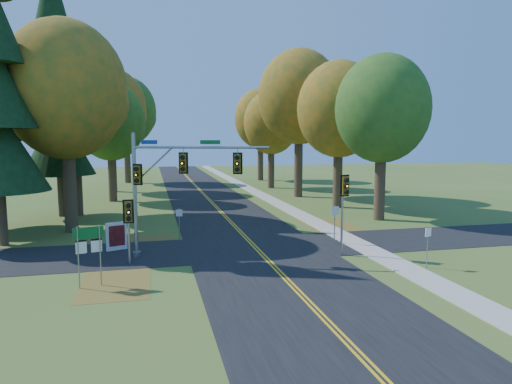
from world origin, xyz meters
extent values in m
plane|color=#3C5F21|center=(0.00, 0.00, 0.00)|extent=(160.00, 160.00, 0.00)
cube|color=black|center=(0.00, 0.00, 0.01)|extent=(8.00, 160.00, 0.02)
cube|color=black|center=(0.00, 2.00, 0.01)|extent=(60.00, 6.00, 0.02)
cube|color=gold|center=(-0.10, 0.00, 0.03)|extent=(0.10, 160.00, 0.01)
cube|color=gold|center=(0.10, 0.00, 0.03)|extent=(0.10, 160.00, 0.01)
cube|color=#9E998E|center=(6.20, 0.00, 0.03)|extent=(1.60, 160.00, 0.06)
cube|color=brown|center=(-6.50, 4.00, 0.01)|extent=(4.00, 6.00, 0.00)
cube|color=brown|center=(6.80, 6.00, 0.01)|extent=(3.50, 8.00, 0.00)
cube|color=brown|center=(-7.50, -3.00, 0.01)|extent=(3.00, 5.00, 0.00)
cylinder|color=#38281C|center=(-11.20, 9.30, 3.38)|extent=(0.86, 0.86, 6.75)
ellipsoid|color=#B76718|center=(-11.20, 9.30, 9.55)|extent=(8.00, 8.00, 9.20)
sphere|color=#B76718|center=(-9.60, 10.50, 8.75)|extent=(4.80, 4.80, 4.80)
sphere|color=#B76718|center=(-12.60, 8.50, 10.35)|extent=(4.40, 4.40, 4.40)
cylinder|color=#38281C|center=(11.50, 8.70, 3.04)|extent=(0.83, 0.83, 6.08)
ellipsoid|color=#436A20|center=(11.50, 8.70, 8.60)|extent=(7.20, 7.20, 8.28)
sphere|color=#436A20|center=(12.94, 9.78, 7.88)|extent=(4.32, 4.32, 4.32)
sphere|color=#436A20|center=(10.24, 7.98, 9.32)|extent=(3.96, 3.96, 3.96)
cylinder|color=#38281C|center=(-11.80, 16.20, 3.71)|extent=(0.89, 0.89, 7.42)
ellipsoid|color=#B76718|center=(-11.80, 16.20, 10.43)|extent=(8.60, 8.60, 9.89)
sphere|color=#B76718|center=(-10.08, 17.49, 9.57)|extent=(5.16, 5.16, 5.16)
sphere|color=#B76718|center=(-13.30, 15.34, 11.29)|extent=(4.73, 4.73, 4.73)
cylinder|color=#38281C|center=(10.90, 15.50, 3.15)|extent=(0.84, 0.84, 6.30)
ellipsoid|color=#B76718|center=(10.90, 15.50, 8.96)|extent=(7.60, 7.60, 8.74)
sphere|color=#B76718|center=(12.42, 16.64, 8.20)|extent=(4.56, 4.56, 4.56)
sphere|color=#B76718|center=(9.57, 14.74, 9.72)|extent=(4.18, 4.18, 4.18)
cylinder|color=#38281C|center=(-9.60, 24.40, 2.81)|extent=(0.81, 0.81, 5.62)
ellipsoid|color=#436A20|center=(-9.60, 24.40, 8.00)|extent=(6.80, 6.80, 7.82)
sphere|color=#436A20|center=(-8.24, 25.42, 7.33)|extent=(4.08, 4.08, 4.08)
sphere|color=#436A20|center=(-10.79, 23.72, 8.69)|extent=(3.74, 3.74, 3.74)
cylinder|color=#38281C|center=(9.80, 23.60, 3.83)|extent=(0.90, 0.90, 7.65)
ellipsoid|color=#B76718|center=(9.80, 23.60, 10.73)|extent=(8.80, 8.80, 10.12)
sphere|color=#B76718|center=(11.56, 24.92, 9.85)|extent=(5.28, 5.28, 5.28)
sphere|color=#B76718|center=(8.26, 22.72, 11.61)|extent=(4.84, 4.84, 4.84)
cylinder|color=#38281C|center=(-10.20, 33.10, 3.49)|extent=(0.87, 0.87, 6.98)
ellipsoid|color=#B76718|center=(-10.20, 33.10, 9.85)|extent=(8.20, 8.20, 9.43)
sphere|color=#B76718|center=(-8.56, 34.33, 9.03)|extent=(4.92, 4.92, 4.92)
sphere|color=#B76718|center=(-11.63, 32.28, 10.67)|extent=(4.51, 4.51, 4.51)
cylinder|color=#38281C|center=(9.20, 32.80, 2.93)|extent=(0.82, 0.82, 5.85)
ellipsoid|color=#B76718|center=(9.20, 32.80, 8.30)|extent=(7.00, 7.00, 8.05)
sphere|color=#B76718|center=(10.60, 33.85, 7.60)|extent=(4.20, 4.20, 4.20)
sphere|color=#B76718|center=(7.97, 32.10, 9.00)|extent=(3.85, 3.85, 3.85)
cylinder|color=#38281C|center=(-9.00, 44.00, 3.60)|extent=(0.88, 0.88, 7.20)
ellipsoid|color=#436A20|center=(-9.00, 44.00, 10.14)|extent=(8.40, 8.40, 9.66)
sphere|color=#436A20|center=(-7.32, 45.26, 9.30)|extent=(5.04, 5.04, 5.04)
sphere|color=#436A20|center=(-10.47, 43.16, 10.98)|extent=(4.62, 4.62, 4.62)
cylinder|color=#38281C|center=(10.40, 43.50, 3.26)|extent=(0.85, 0.85, 6.53)
ellipsoid|color=#B76718|center=(10.40, 43.50, 9.26)|extent=(7.80, 7.80, 8.97)
sphere|color=#B76718|center=(11.96, 44.67, 8.47)|extent=(4.68, 4.68, 4.68)
sphere|color=#B76718|center=(9.04, 42.72, 10.04)|extent=(4.29, 4.29, 4.29)
cylinder|color=#38281C|center=(-14.50, 6.00, 1.62)|extent=(0.50, 0.50, 3.24)
cylinder|color=#38281C|center=(-16.00, 11.00, 1.44)|extent=(0.50, 0.50, 2.88)
cylinder|color=#38281C|center=(-13.00, 16.00, 1.71)|extent=(0.50, 0.50, 3.42)
cone|color=black|center=(-13.00, 16.00, 6.15)|extent=(5.60, 5.60, 5.45)
cone|color=black|center=(-13.00, 16.00, 10.04)|extent=(4.57, 4.57, 5.45)
cone|color=black|center=(-13.00, 16.00, 13.94)|extent=(3.55, 3.55, 5.45)
cylinder|color=gray|center=(-6.69, 1.39, 3.33)|extent=(0.21, 0.21, 6.65)
cylinder|color=gray|center=(-6.69, 1.39, 0.14)|extent=(0.42, 0.42, 0.29)
cylinder|color=gray|center=(-3.32, 0.24, 5.89)|extent=(6.79, 2.42, 0.13)
cylinder|color=gray|center=(-5.70, 1.05, 4.94)|extent=(2.06, 0.77, 1.96)
cylinder|color=gray|center=(-4.17, 0.53, 5.72)|extent=(0.04, 0.04, 0.34)
cube|color=#72590C|center=(-4.17, 0.53, 5.07)|extent=(0.40, 0.37, 0.95)
cube|color=black|center=(-4.17, 0.53, 5.07)|extent=(0.48, 0.19, 1.12)
sphere|color=orange|center=(-4.24, 0.33, 5.07)|extent=(0.17, 0.17, 0.17)
cylinder|color=black|center=(-4.24, 0.33, 5.38)|extent=(0.26, 0.22, 0.23)
cylinder|color=black|center=(-4.24, 0.33, 5.07)|extent=(0.26, 0.22, 0.23)
cylinder|color=black|center=(-4.24, 0.33, 4.77)|extent=(0.26, 0.22, 0.23)
cylinder|color=gray|center=(-1.47, -0.38, 5.72)|extent=(0.04, 0.04, 0.34)
cube|color=#72590C|center=(-1.47, -0.38, 5.07)|extent=(0.40, 0.37, 0.95)
cube|color=black|center=(-1.47, -0.38, 5.07)|extent=(0.48, 0.19, 1.12)
sphere|color=orange|center=(-1.54, -0.59, 5.07)|extent=(0.17, 0.17, 0.17)
cylinder|color=black|center=(-1.54, -0.59, 5.38)|extent=(0.26, 0.22, 0.23)
cylinder|color=black|center=(-1.54, -0.59, 5.07)|extent=(0.26, 0.22, 0.23)
cylinder|color=black|center=(-1.54, -0.59, 4.77)|extent=(0.26, 0.22, 0.23)
cube|color=#72590C|center=(-6.51, 1.18, 4.47)|extent=(0.40, 0.37, 0.95)
cube|color=black|center=(-6.51, 1.18, 4.47)|extent=(0.48, 0.19, 1.12)
sphere|color=orange|center=(-6.58, 0.97, 4.47)|extent=(0.17, 0.17, 0.17)
cylinder|color=black|center=(-6.58, 0.97, 4.77)|extent=(0.26, 0.22, 0.23)
cylinder|color=black|center=(-6.58, 0.97, 4.47)|extent=(0.26, 0.22, 0.23)
cylinder|color=black|center=(-6.58, 0.97, 4.16)|extent=(0.26, 0.22, 0.23)
cube|color=navy|center=(-5.88, 1.11, 6.16)|extent=(0.82, 0.31, 0.21)
cube|color=#0C5926|center=(-2.82, 0.07, 6.16)|extent=(1.00, 0.37, 0.21)
cylinder|color=gray|center=(4.20, -0.76, 2.17)|extent=(0.12, 0.12, 4.34)
cube|color=#72590C|center=(4.21, -0.98, 3.85)|extent=(0.35, 0.31, 0.99)
cube|color=black|center=(4.21, -0.98, 3.85)|extent=(0.51, 0.06, 1.16)
sphere|color=orange|center=(4.22, -1.20, 3.85)|extent=(0.18, 0.18, 0.18)
cylinder|color=black|center=(4.22, -1.20, 4.16)|extent=(0.24, 0.17, 0.24)
cylinder|color=black|center=(4.22, -1.20, 3.85)|extent=(0.24, 0.17, 0.24)
cylinder|color=black|center=(4.22, -1.20, 3.53)|extent=(0.24, 0.17, 0.24)
cylinder|color=gray|center=(-7.01, 0.00, 1.63)|extent=(0.12, 0.12, 3.25)
cube|color=#72590C|center=(-6.99, -0.22, 2.74)|extent=(0.37, 0.33, 1.02)
cube|color=black|center=(-6.99, -0.22, 2.74)|extent=(0.53, 0.08, 1.20)
sphere|color=orange|center=(-6.97, -0.46, 2.74)|extent=(0.18, 0.18, 0.18)
cylinder|color=black|center=(-6.97, -0.46, 3.07)|extent=(0.26, 0.18, 0.24)
cylinder|color=black|center=(-6.97, -0.46, 2.74)|extent=(0.26, 0.18, 0.24)
cylinder|color=black|center=(-6.97, -0.46, 2.42)|extent=(0.26, 0.18, 0.24)
cylinder|color=gray|center=(-8.93, -3.43, 1.34)|extent=(0.05, 0.05, 2.68)
cylinder|color=gray|center=(-8.07, -3.19, 1.34)|extent=(0.05, 0.05, 2.68)
cube|color=#0C5721|center=(-8.51, -3.28, 2.37)|extent=(1.21, 0.38, 0.49)
cube|color=silver|center=(-8.51, -3.28, 2.37)|extent=(1.03, 0.30, 0.07)
cube|color=silver|center=(-8.81, -3.37, 1.74)|extent=(0.44, 0.16, 0.49)
cube|color=black|center=(-8.81, -3.37, 2.04)|extent=(0.43, 0.13, 0.09)
cube|color=silver|center=(-8.21, -3.20, 1.74)|extent=(0.44, 0.16, 0.49)
cube|color=black|center=(-8.21, -3.20, 2.04)|extent=(0.43, 0.13, 0.09)
cube|color=silver|center=(-7.84, 3.15, 0.81)|extent=(1.15, 0.60, 1.62)
cube|color=maroon|center=(-7.81, 3.07, 0.86)|extent=(0.84, 0.36, 1.17)
cube|color=silver|center=(-8.26, 2.98, 0.14)|extent=(0.09, 0.09, 0.27)
cube|color=silver|center=(-7.43, 3.33, 0.14)|extent=(0.09, 0.09, 0.27)
cylinder|color=gray|center=(4.89, 1.85, 1.19)|extent=(0.05, 0.05, 2.37)
cube|color=silver|center=(4.88, 1.83, 2.05)|extent=(0.45, 0.14, 0.49)
cylinder|color=gray|center=(7.30, -4.00, 1.03)|extent=(0.05, 0.05, 2.07)
cube|color=white|center=(7.31, -4.02, 1.78)|extent=(0.39, 0.13, 0.42)
cylinder|color=gray|center=(-4.20, 4.68, 1.03)|extent=(0.05, 0.05, 2.06)
cube|color=silver|center=(-4.20, 4.66, 1.78)|extent=(0.39, 0.07, 0.42)
camera|label=1|loc=(-5.87, -23.43, 6.38)|focal=32.00mm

